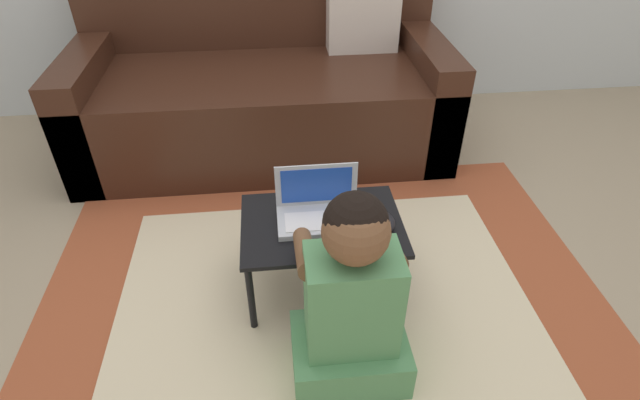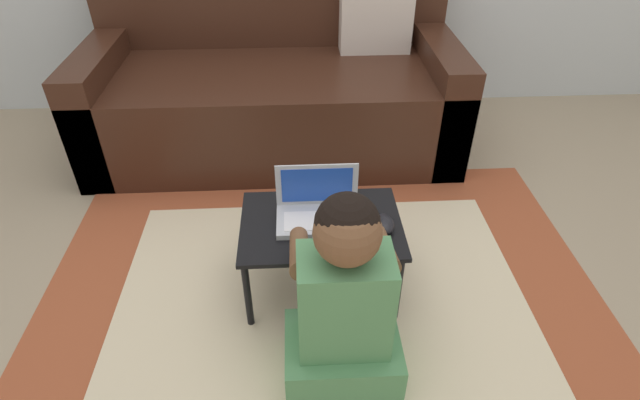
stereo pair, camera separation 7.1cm
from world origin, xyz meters
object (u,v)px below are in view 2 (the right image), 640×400
(laptop, at_px, (318,211))
(couch, at_px, (276,87))
(laptop_desk, at_px, (321,231))
(person_seated, at_px, (344,303))
(computer_mouse, at_px, (384,224))

(laptop, bearing_deg, couch, 98.31)
(couch, relative_size, laptop, 6.48)
(laptop_desk, bearing_deg, person_seated, -82.66)
(laptop_desk, relative_size, person_seated, 0.81)
(laptop, relative_size, person_seated, 0.42)
(couch, relative_size, person_seated, 2.70)
(person_seated, bearing_deg, laptop, 98.05)
(computer_mouse, xyz_separation_m, person_seated, (-0.16, -0.32, -0.02))
(couch, xyz_separation_m, computer_mouse, (0.38, -1.17, 0.03))
(laptop, relative_size, computer_mouse, 2.83)
(laptop_desk, bearing_deg, couch, 98.53)
(computer_mouse, bearing_deg, couch, 107.98)
(laptop, distance_m, computer_mouse, 0.23)
(laptop_desk, bearing_deg, computer_mouse, -11.18)
(laptop_desk, relative_size, computer_mouse, 5.51)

